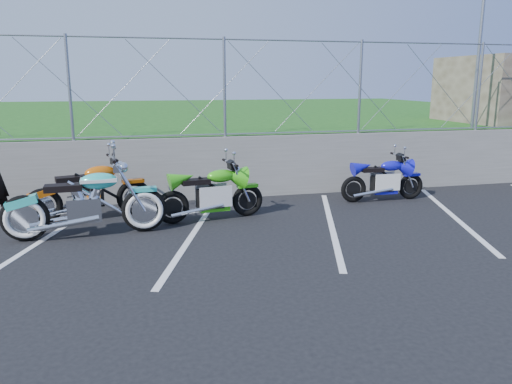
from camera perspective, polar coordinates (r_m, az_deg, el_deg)
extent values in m
plane|color=black|center=(7.24, -6.34, -7.17)|extent=(90.00, 90.00, 0.00)
cube|color=slate|center=(10.45, -8.90, 2.60)|extent=(30.00, 0.22, 1.30)
cube|color=#194D14|center=(20.36, -11.33, 7.33)|extent=(30.00, 20.00, 1.30)
cylinder|color=gray|center=(10.33, -9.41, 16.95)|extent=(28.00, 0.03, 0.03)
cylinder|color=gray|center=(10.35, -9.03, 6.41)|extent=(28.00, 0.03, 0.03)
cylinder|color=gray|center=(13.35, 24.00, 13.11)|extent=(0.08, 0.08, 3.00)
cube|color=silver|center=(8.29, -24.04, -5.62)|extent=(1.49, 4.31, 0.01)
cube|color=silver|center=(8.18, -7.25, -4.83)|extent=(1.49, 4.31, 0.01)
cube|color=silver|center=(8.75, 8.59, -3.70)|extent=(1.49, 4.31, 0.01)
cube|color=silver|center=(9.89, 21.60, -2.56)|extent=(1.49, 4.31, 0.01)
torus|color=black|center=(8.48, -24.90, -2.74)|extent=(0.74, 0.16, 0.73)
torus|color=black|center=(8.40, -12.66, -1.99)|extent=(0.74, 0.16, 0.73)
cube|color=silver|center=(8.37, -18.99, -1.87)|extent=(0.53, 0.34, 0.38)
ellipsoid|color=#31C7BA|center=(8.27, -17.52, 1.22)|extent=(0.60, 0.30, 0.26)
cube|color=black|center=(8.31, -21.16, 0.46)|extent=(0.57, 0.30, 0.10)
cube|color=#31C7BA|center=(8.32, -12.77, 0.31)|extent=(0.43, 0.19, 0.07)
cylinder|color=silver|center=(8.21, -15.95, 3.76)|extent=(0.07, 0.80, 0.03)
torus|color=black|center=(9.33, -23.12, -1.53)|extent=(0.65, 0.27, 0.65)
torus|color=black|center=(9.57, -13.79, -0.54)|extent=(0.65, 0.27, 0.65)
cube|color=black|center=(9.40, -18.56, -0.49)|extent=(0.54, 0.40, 0.35)
ellipsoid|color=#CC5A0C|center=(9.35, -17.36, 2.14)|extent=(0.60, 0.38, 0.24)
cube|color=black|center=(9.29, -20.35, 1.40)|extent=(0.57, 0.37, 0.09)
cube|color=#CC5A0C|center=(9.51, -13.88, 1.24)|extent=(0.42, 0.25, 0.06)
cylinder|color=silver|center=(9.35, -16.12, 3.80)|extent=(0.21, 0.73, 0.03)
torus|color=black|center=(8.76, -9.51, -1.74)|extent=(0.60, 0.19, 0.59)
torus|color=black|center=(9.15, -0.98, -0.95)|extent=(0.60, 0.19, 0.59)
cube|color=black|center=(8.90, -5.29, -0.74)|extent=(0.49, 0.34, 0.33)
ellipsoid|color=green|center=(8.89, -4.01, 1.85)|extent=(0.55, 0.31, 0.23)
cube|color=black|center=(8.77, -6.92, 1.18)|extent=(0.52, 0.31, 0.09)
cube|color=green|center=(9.09, -0.99, 0.74)|extent=(0.39, 0.20, 0.06)
cylinder|color=silver|center=(8.90, -2.99, 3.37)|extent=(0.13, 0.70, 0.03)
torus|color=black|center=(10.38, 11.08, 0.31)|extent=(0.55, 0.11, 0.54)
torus|color=black|center=(10.96, 17.26, 0.63)|extent=(0.55, 0.11, 0.54)
cube|color=black|center=(10.62, 14.19, 0.95)|extent=(0.42, 0.26, 0.31)
ellipsoid|color=#1414BF|center=(10.65, 15.26, 2.91)|extent=(0.48, 0.23, 0.21)
cube|color=black|center=(10.47, 13.13, 2.50)|extent=(0.46, 0.22, 0.08)
cube|color=#1414BF|center=(10.91, 17.34, 1.93)|extent=(0.35, 0.14, 0.05)
cylinder|color=silver|center=(10.69, 16.07, 4.04)|extent=(0.03, 0.65, 0.03)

